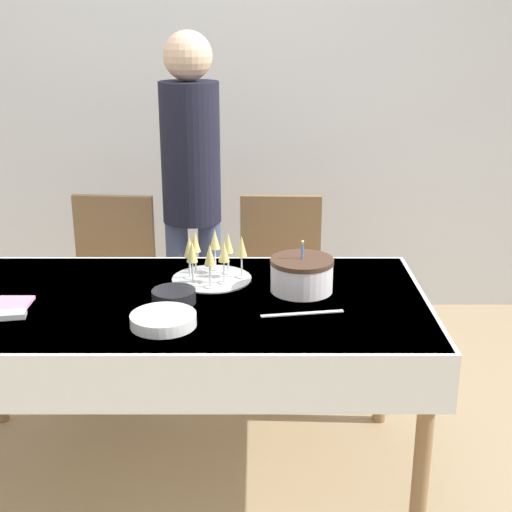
# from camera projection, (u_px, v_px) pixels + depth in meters

# --- Properties ---
(ground_plane) EXTENTS (12.00, 12.00, 0.00)m
(ground_plane) POSITION_uv_depth(u_px,v_px,m) (182.00, 472.00, 2.92)
(ground_plane) COLOR tan
(wall_back) EXTENTS (8.00, 0.05, 2.70)m
(wall_back) POSITION_uv_depth(u_px,v_px,m) (205.00, 91.00, 4.20)
(wall_back) COLOR silver
(wall_back) RESTS_ON ground_plane
(dining_table) EXTENTS (1.89, 0.95, 0.77)m
(dining_table) POSITION_uv_depth(u_px,v_px,m) (177.00, 323.00, 2.70)
(dining_table) COLOR white
(dining_table) RESTS_ON ground_plane
(dining_chair_far_left) EXTENTS (0.46, 0.46, 0.94)m
(dining_chair_far_left) POSITION_uv_depth(u_px,v_px,m) (112.00, 286.00, 3.51)
(dining_chair_far_left) COLOR olive
(dining_chair_far_left) RESTS_ON ground_plane
(dining_chair_far_right) EXTENTS (0.43, 0.43, 0.94)m
(dining_chair_far_right) POSITION_uv_depth(u_px,v_px,m) (280.00, 286.00, 3.51)
(dining_chair_far_right) COLOR olive
(dining_chair_far_right) RESTS_ON ground_plane
(birthday_cake) EXTENTS (0.24, 0.24, 0.20)m
(birthday_cake) POSITION_uv_depth(u_px,v_px,m) (302.00, 275.00, 2.72)
(birthday_cake) COLOR white
(birthday_cake) RESTS_ON dining_table
(champagne_tray) EXTENTS (0.32, 0.32, 0.18)m
(champagne_tray) POSITION_uv_depth(u_px,v_px,m) (212.00, 258.00, 2.83)
(champagne_tray) COLOR silver
(champagne_tray) RESTS_ON dining_table
(plate_stack_main) EXTENTS (0.23, 0.23, 0.04)m
(plate_stack_main) POSITION_uv_depth(u_px,v_px,m) (164.00, 320.00, 2.43)
(plate_stack_main) COLOR white
(plate_stack_main) RESTS_ON dining_table
(plate_stack_dessert) EXTENTS (0.16, 0.16, 0.05)m
(plate_stack_dessert) POSITION_uv_depth(u_px,v_px,m) (173.00, 296.00, 2.62)
(plate_stack_dessert) COLOR black
(plate_stack_dessert) RESTS_ON dining_table
(cake_knife) EXTENTS (0.30, 0.07, 0.00)m
(cake_knife) POSITION_uv_depth(u_px,v_px,m) (303.00, 314.00, 2.53)
(cake_knife) COLOR silver
(cake_knife) RESTS_ON dining_table
(fork_pile) EXTENTS (0.18, 0.09, 0.02)m
(fork_pile) POSITION_uv_depth(u_px,v_px,m) (1.00, 315.00, 2.49)
(fork_pile) COLOR silver
(fork_pile) RESTS_ON dining_table
(napkin_pile) EXTENTS (0.15, 0.15, 0.01)m
(napkin_pile) POSITION_uv_depth(u_px,v_px,m) (9.00, 305.00, 2.60)
(napkin_pile) COLOR pink
(napkin_pile) RESTS_ON dining_table
(person_standing) EXTENTS (0.28, 0.28, 1.72)m
(person_standing) POSITION_uv_depth(u_px,v_px,m) (192.00, 178.00, 3.39)
(person_standing) COLOR #3F4C72
(person_standing) RESTS_ON ground_plane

